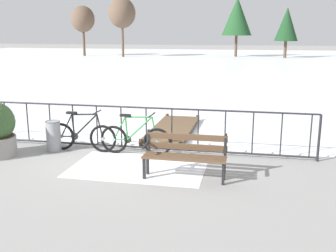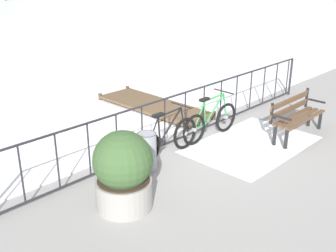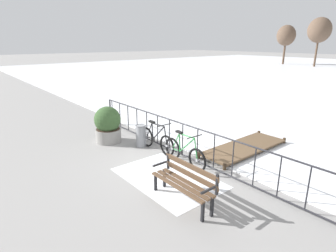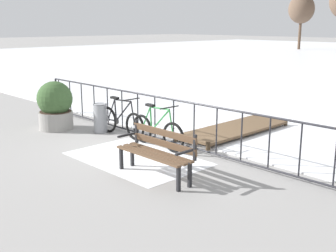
{
  "view_description": "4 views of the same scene",
  "coord_description": "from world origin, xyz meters",
  "px_view_note": "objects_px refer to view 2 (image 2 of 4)",
  "views": [
    {
      "loc": [
        3.0,
        -8.87,
        2.77
      ],
      "look_at": [
        1.22,
        -0.37,
        0.73
      ],
      "focal_mm": 42.7,
      "sensor_mm": 36.0,
      "label": 1
    },
    {
      "loc": [
        -6.14,
        -5.41,
        3.52
      ],
      "look_at": [
        -0.83,
        -0.29,
        0.62
      ],
      "focal_mm": 44.16,
      "sensor_mm": 36.0,
      "label": 2
    },
    {
      "loc": [
        5.67,
        -5.24,
        3.36
      ],
      "look_at": [
        -0.54,
        -0.12,
        0.88
      ],
      "focal_mm": 29.33,
      "sensor_mm": 36.0,
      "label": 3
    },
    {
      "loc": [
        7.11,
        -6.43,
        2.66
      ],
      "look_at": [
        0.81,
        -0.36,
        0.55
      ],
      "focal_mm": 45.16,
      "sensor_mm": 36.0,
      "label": 4
    }
  ],
  "objects_px": {
    "bicycle_near_railing": "(167,139)",
    "planter_with_shrub": "(123,171)",
    "trash_bin": "(147,151)",
    "park_bench": "(296,113)",
    "bicycle_second": "(211,122)"
  },
  "relations": [
    {
      "from": "bicycle_second",
      "to": "trash_bin",
      "type": "bearing_deg",
      "value": -176.61
    },
    {
      "from": "bicycle_second",
      "to": "trash_bin",
      "type": "distance_m",
      "value": 1.99
    },
    {
      "from": "bicycle_near_railing",
      "to": "planter_with_shrub",
      "type": "distance_m",
      "value": 1.93
    },
    {
      "from": "bicycle_near_railing",
      "to": "trash_bin",
      "type": "relative_size",
      "value": 2.34
    },
    {
      "from": "bicycle_second",
      "to": "bicycle_near_railing",
      "type": "bearing_deg",
      "value": 178.96
    },
    {
      "from": "bicycle_near_railing",
      "to": "bicycle_second",
      "type": "distance_m",
      "value": 1.33
    },
    {
      "from": "bicycle_second",
      "to": "park_bench",
      "type": "height_order",
      "value": "bicycle_second"
    },
    {
      "from": "bicycle_near_railing",
      "to": "trash_bin",
      "type": "bearing_deg",
      "value": -167.86
    },
    {
      "from": "bicycle_near_railing",
      "to": "bicycle_second",
      "type": "relative_size",
      "value": 1.0
    },
    {
      "from": "park_bench",
      "to": "trash_bin",
      "type": "distance_m",
      "value": 3.54
    },
    {
      "from": "bicycle_near_railing",
      "to": "planter_with_shrub",
      "type": "height_order",
      "value": "planter_with_shrub"
    },
    {
      "from": "park_bench",
      "to": "bicycle_second",
      "type": "bearing_deg",
      "value": 137.78
    },
    {
      "from": "planter_with_shrub",
      "to": "trash_bin",
      "type": "distance_m",
      "value": 1.29
    },
    {
      "from": "park_bench",
      "to": "trash_bin",
      "type": "height_order",
      "value": "park_bench"
    },
    {
      "from": "bicycle_second",
      "to": "park_bench",
      "type": "xyz_separation_m",
      "value": [
        1.37,
        -1.24,
        0.14
      ]
    }
  ]
}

